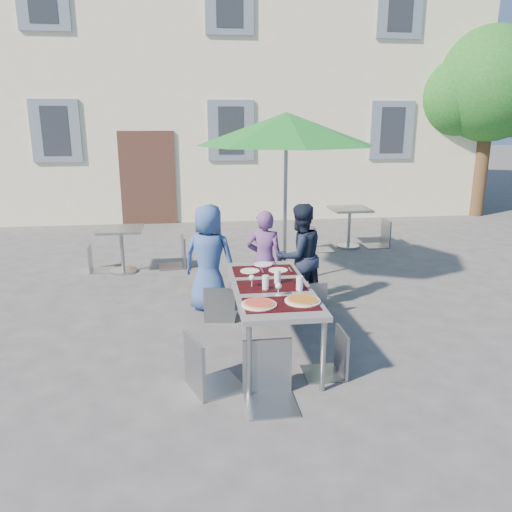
{
  "coord_description": "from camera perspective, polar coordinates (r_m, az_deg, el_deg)",
  "views": [
    {
      "loc": [
        -1.02,
        -4.71,
        2.42
      ],
      "look_at": [
        -0.25,
        1.08,
        0.83
      ],
      "focal_mm": 35.0,
      "sensor_mm": 36.0,
      "label": 1
    }
  ],
  "objects": [
    {
      "name": "chair_3",
      "position": [
        4.56,
        -5.91,
        -8.34
      ],
      "size": [
        0.59,
        0.58,
        1.02
      ],
      "color": "gray",
      "rests_on": "ground"
    },
    {
      "name": "chair_0",
      "position": [
        6.16,
        -4.18,
        -3.0
      ],
      "size": [
        0.44,
        0.44,
        0.86
      ],
      "color": "gray",
      "rests_on": "ground"
    },
    {
      "name": "chair_4",
      "position": [
        4.91,
        8.86,
        -7.97
      ],
      "size": [
        0.39,
        0.38,
        0.86
      ],
      "color": "gray",
      "rests_on": "ground"
    },
    {
      "name": "chair_5",
      "position": [
        4.39,
        1.54,
        -9.32
      ],
      "size": [
        0.45,
        0.46,
        1.01
      ],
      "color": "gray",
      "rests_on": "ground"
    },
    {
      "name": "chair_1",
      "position": [
        6.15,
        1.97,
        -2.63
      ],
      "size": [
        0.54,
        0.54,
        0.92
      ],
      "color": "gray",
      "rests_on": "ground"
    },
    {
      "name": "tree",
      "position": [
        14.42,
        25.28,
        17.11
      ],
      "size": [
        3.6,
        3.0,
        4.7
      ],
      "color": "#4D3721",
      "rests_on": "ground"
    },
    {
      "name": "cafe_table_1",
      "position": [
        9.93,
        10.63,
        4.09
      ],
      "size": [
        0.73,
        0.73,
        0.79
      ],
      "color": "#AAACB1",
      "rests_on": "ground"
    },
    {
      "name": "child_2",
      "position": [
        6.57,
        5.01,
        -0.04
      ],
      "size": [
        0.78,
        0.62,
        1.4
      ],
      "primitive_type": "imported",
      "rotation": [
        0.0,
        0.0,
        3.53
      ],
      "color": "#171E32",
      "rests_on": "ground"
    },
    {
      "name": "cafe_table_0",
      "position": [
        8.43,
        -15.11,
        1.51
      ],
      "size": [
        0.69,
        0.69,
        0.74
      ],
      "color": "#AAACB1",
      "rests_on": "ground"
    },
    {
      "name": "pizza_near_right",
      "position": [
        4.78,
        5.34,
        -5.04
      ],
      "size": [
        0.34,
        0.34,
        0.03
      ],
      "color": "white",
      "rests_on": "dining_table"
    },
    {
      "name": "child_0",
      "position": [
        6.46,
        -5.39,
        -0.27
      ],
      "size": [
        0.8,
        0.67,
        1.41
      ],
      "primitive_type": "imported",
      "rotation": [
        0.0,
        0.0,
        2.77
      ],
      "color": "#355292",
      "rests_on": "ground"
    },
    {
      "name": "child_1",
      "position": [
        6.51,
        0.97,
        -0.49
      ],
      "size": [
        0.55,
        0.44,
        1.32
      ],
      "primitive_type": "imported",
      "rotation": [
        0.0,
        0.0,
        2.85
      ],
      "color": "#623B79",
      "rests_on": "ground"
    },
    {
      "name": "place_settings",
      "position": [
        5.8,
        0.94,
        -1.42
      ],
      "size": [
        0.59,
        0.48,
        0.01
      ],
      "color": "white",
      "rests_on": "dining_table"
    },
    {
      "name": "ground",
      "position": [
        5.39,
        4.21,
        -11.52
      ],
      "size": [
        90.0,
        90.0,
        0.0
      ],
      "primitive_type": "plane",
      "color": "#464648",
      "rests_on": "ground"
    },
    {
      "name": "pizza_near_left",
      "position": [
        4.67,
        0.34,
        -5.46
      ],
      "size": [
        0.33,
        0.33,
        0.03
      ],
      "color": "white",
      "rests_on": "dining_table"
    },
    {
      "name": "chair_2",
      "position": [
        6.35,
        6.26,
        -2.45
      ],
      "size": [
        0.41,
        0.42,
        0.87
      ],
      "color": "gray",
      "rests_on": "ground"
    },
    {
      "name": "bg_chair_l_1",
      "position": [
        9.6,
        7.02,
        3.83
      ],
      "size": [
        0.43,
        0.42,
        0.94
      ],
      "color": "gray",
      "rests_on": "ground"
    },
    {
      "name": "building",
      "position": [
        16.42,
        -4.3,
        23.64
      ],
      "size": [
        13.6,
        8.2,
        11.1
      ],
      "color": "beige",
      "rests_on": "ground"
    },
    {
      "name": "glassware",
      "position": [
        5.13,
        2.49,
        -2.89
      ],
      "size": [
        0.53,
        0.44,
        0.15
      ],
      "color": "silver",
      "rests_on": "dining_table"
    },
    {
      "name": "patio_umbrella",
      "position": [
        7.33,
        3.49,
        14.14
      ],
      "size": [
        2.6,
        2.6,
        2.54
      ],
      "color": "#AAACB1",
      "rests_on": "ground"
    },
    {
      "name": "bg_chair_l_0",
      "position": [
        8.61,
        -17.96,
        1.58
      ],
      "size": [
        0.42,
        0.41,
        0.87
      ],
      "color": "#90949B",
      "rests_on": "ground"
    },
    {
      "name": "dining_table",
      "position": [
        5.24,
        1.76,
        -3.99
      ],
      "size": [
        0.8,
        1.85,
        0.76
      ],
      "color": "#4D4C52",
      "rests_on": "ground"
    },
    {
      "name": "bg_chair_r_0",
      "position": [
        8.54,
        -9.05,
        2.62
      ],
      "size": [
        0.49,
        0.49,
        1.0
      ],
      "color": "gray",
      "rests_on": "ground"
    },
    {
      "name": "bg_chair_r_1",
      "position": [
        10.16,
        14.2,
        4.34
      ],
      "size": [
        0.45,
        0.45,
        1.0
      ],
      "color": "gray",
      "rests_on": "ground"
    }
  ]
}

